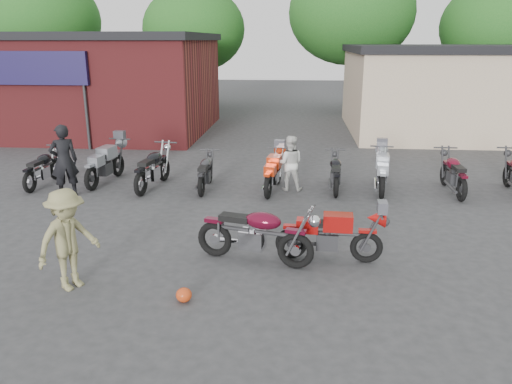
# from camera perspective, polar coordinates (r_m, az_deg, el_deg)

# --- Properties ---
(ground) EXTENTS (90.00, 90.00, 0.00)m
(ground) POSITION_cam_1_polar(r_m,az_deg,el_deg) (9.06, -2.87, -9.07)
(ground) COLOR #303032
(brick_building) EXTENTS (12.00, 8.00, 4.00)m
(brick_building) POSITION_cam_1_polar(r_m,az_deg,el_deg) (24.36, -20.21, 11.31)
(brick_building) COLOR maroon
(brick_building) RESTS_ON ground
(stucco_building) EXTENTS (10.00, 8.00, 3.50)m
(stucco_building) POSITION_cam_1_polar(r_m,az_deg,el_deg) (24.32, 22.81, 10.43)
(stucco_building) COLOR tan
(stucco_building) RESTS_ON ground
(tree_0) EXTENTS (6.56, 6.56, 8.20)m
(tree_0) POSITION_cam_1_polar(r_m,az_deg,el_deg) (33.65, -22.85, 15.92)
(tree_0) COLOR #124414
(tree_0) RESTS_ON ground
(tree_1) EXTENTS (5.92, 5.92, 7.40)m
(tree_1) POSITION_cam_1_polar(r_m,az_deg,el_deg) (30.68, -7.02, 16.34)
(tree_1) COLOR #124414
(tree_1) RESTS_ON ground
(tree_2) EXTENTS (7.04, 7.04, 8.80)m
(tree_2) POSITION_cam_1_polar(r_m,az_deg,el_deg) (30.21, 10.74, 17.50)
(tree_2) COLOR #124414
(tree_2) RESTS_ON ground
(tree_3) EXTENTS (6.08, 6.08, 7.60)m
(tree_3) POSITION_cam_1_polar(r_m,az_deg,el_deg) (31.97, 25.60, 15.07)
(tree_3) COLOR #124414
(tree_3) RESTS_ON ground
(vintage_motorcycle) EXTENTS (2.31, 1.27, 1.27)m
(vintage_motorcycle) POSITION_cam_1_polar(r_m,az_deg,el_deg) (9.16, 0.03, -4.41)
(vintage_motorcycle) COLOR #4A091B
(vintage_motorcycle) RESTS_ON ground
(sportbike) EXTENTS (1.95, 0.74, 1.11)m
(sportbike) POSITION_cam_1_polar(r_m,az_deg,el_deg) (9.37, 8.59, -4.64)
(sportbike) COLOR #A20F0D
(sportbike) RESTS_ON ground
(helmet) EXTENTS (0.27, 0.27, 0.23)m
(helmet) POSITION_cam_1_polar(r_m,az_deg,el_deg) (8.13, -8.24, -11.56)
(helmet) COLOR #BA3A13
(helmet) RESTS_ON ground
(person_dark) EXTENTS (0.84, 0.77, 1.92)m
(person_dark) POSITION_cam_1_polar(r_m,az_deg,el_deg) (13.94, -21.09, 3.33)
(person_dark) COLOR black
(person_dark) RESTS_ON ground
(person_light) EXTENTS (0.76, 0.60, 1.52)m
(person_light) POSITION_cam_1_polar(r_m,az_deg,el_deg) (13.66, 3.88, 3.31)
(person_light) COLOR silver
(person_light) RESTS_ON ground
(person_tan) EXTENTS (1.13, 1.28, 1.72)m
(person_tan) POSITION_cam_1_polar(r_m,az_deg,el_deg) (8.72, -20.71, -5.12)
(person_tan) COLOR olive
(person_tan) RESTS_ON ground
(row_bike_0) EXTENTS (0.70, 1.95, 1.12)m
(row_bike_0) POSITION_cam_1_polar(r_m,az_deg,el_deg) (15.34, -23.18, 2.71)
(row_bike_0) COLOR black
(row_bike_0) RESTS_ON ground
(row_bike_1) EXTENTS (0.96, 2.23, 1.25)m
(row_bike_1) POSITION_cam_1_polar(r_m,az_deg,el_deg) (15.01, -16.83, 3.34)
(row_bike_1) COLOR gray
(row_bike_1) RESTS_ON ground
(row_bike_2) EXTENTS (1.00, 2.24, 1.25)m
(row_bike_2) POSITION_cam_1_polar(r_m,az_deg,el_deg) (14.16, -11.70, 2.93)
(row_bike_2) COLOR black
(row_bike_2) RESTS_ON ground
(row_bike_3) EXTENTS (0.62, 1.84, 1.06)m
(row_bike_3) POSITION_cam_1_polar(r_m,az_deg,el_deg) (13.82, -5.80, 2.45)
(row_bike_3) COLOR #27272A
(row_bike_3) RESTS_ON ground
(row_bike_4) EXTENTS (0.92, 2.05, 1.15)m
(row_bike_4) POSITION_cam_1_polar(r_m,az_deg,el_deg) (13.61, 2.02, 2.49)
(row_bike_4) COLOR red
(row_bike_4) RESTS_ON ground
(row_bike_5) EXTENTS (0.67, 1.88, 1.08)m
(row_bike_5) POSITION_cam_1_polar(r_m,az_deg,el_deg) (13.86, 9.07, 2.41)
(row_bike_5) COLOR black
(row_bike_5) RESTS_ON ground
(row_bike_6) EXTENTS (0.92, 2.11, 1.18)m
(row_bike_6) POSITION_cam_1_polar(r_m,az_deg,el_deg) (14.05, 14.18, 2.51)
(row_bike_6) COLOR #8F949C
(row_bike_6) RESTS_ON ground
(row_bike_7) EXTENTS (0.69, 2.05, 1.19)m
(row_bike_7) POSITION_cam_1_polar(r_m,az_deg,el_deg) (14.43, 21.64, 2.20)
(row_bike_7) COLOR #530A1A
(row_bike_7) RESTS_ON ground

